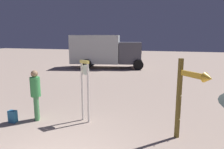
{
  "coord_description": "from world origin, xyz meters",
  "views": [
    {
      "loc": [
        2.51,
        -3.27,
        2.84
      ],
      "look_at": [
        -0.12,
        5.32,
        1.2
      ],
      "focal_mm": 32.78,
      "sensor_mm": 36.0,
      "label": 1
    }
  ],
  "objects_px": {
    "arrow_sign": "(189,90)",
    "person_near_clock": "(36,93)",
    "standing_clock": "(85,86)",
    "backpack": "(13,117)",
    "box_truck_near": "(104,50)"
  },
  "relations": [
    {
      "from": "arrow_sign",
      "to": "backpack",
      "type": "relative_size",
      "value": 5.48
    },
    {
      "from": "backpack",
      "to": "person_near_clock",
      "type": "bearing_deg",
      "value": 34.94
    },
    {
      "from": "arrow_sign",
      "to": "backpack",
      "type": "distance_m",
      "value": 5.69
    },
    {
      "from": "backpack",
      "to": "box_truck_near",
      "type": "bearing_deg",
      "value": 95.35
    },
    {
      "from": "standing_clock",
      "to": "backpack",
      "type": "xyz_separation_m",
      "value": [
        -2.31,
        -0.83,
        -1.05
      ]
    },
    {
      "from": "standing_clock",
      "to": "person_near_clock",
      "type": "distance_m",
      "value": 1.74
    },
    {
      "from": "standing_clock",
      "to": "box_truck_near",
      "type": "bearing_deg",
      "value": 106.3
    },
    {
      "from": "person_near_clock",
      "to": "backpack",
      "type": "relative_size",
      "value": 4.2
    },
    {
      "from": "person_near_clock",
      "to": "backpack",
      "type": "xyz_separation_m",
      "value": [
        -0.63,
        -0.44,
        -0.77
      ]
    },
    {
      "from": "arrow_sign",
      "to": "person_near_clock",
      "type": "xyz_separation_m",
      "value": [
        -4.9,
        0.19,
        -0.52
      ]
    },
    {
      "from": "standing_clock",
      "to": "backpack",
      "type": "relative_size",
      "value": 5.04
    },
    {
      "from": "box_truck_near",
      "to": "standing_clock",
      "type": "bearing_deg",
      "value": -73.7
    },
    {
      "from": "box_truck_near",
      "to": "person_near_clock",
      "type": "bearing_deg",
      "value": -81.58
    },
    {
      "from": "backpack",
      "to": "box_truck_near",
      "type": "distance_m",
      "value": 12.97
    },
    {
      "from": "standing_clock",
      "to": "box_truck_near",
      "type": "relative_size",
      "value": 0.3
    }
  ]
}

